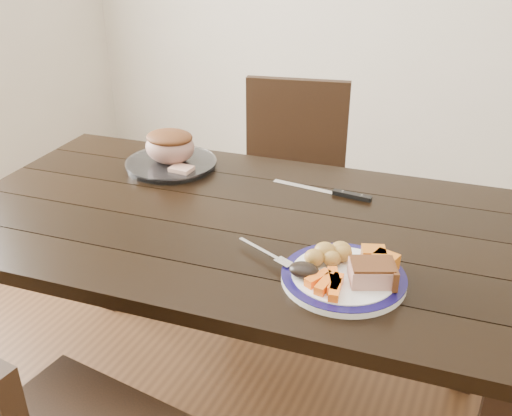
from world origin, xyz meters
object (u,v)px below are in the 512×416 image
at_px(roast_joint, 170,147).
at_px(carving_knife, 340,193).
at_px(pork_slice, 371,273).
at_px(fork, 268,254).
at_px(dinner_plate, 343,278).
at_px(chair_far, 291,184).
at_px(dining_table, 234,244).
at_px(serving_platter, 171,165).

bearing_deg(roast_joint, carving_knife, 2.57).
distance_m(pork_slice, fork, 0.26).
bearing_deg(fork, dinner_plate, 20.58).
relative_size(pork_slice, roast_joint, 0.57).
xyz_separation_m(dinner_plate, carving_knife, (-0.15, 0.44, -0.00)).
bearing_deg(carving_knife, chair_far, 128.61).
bearing_deg(chair_far, pork_slice, 107.99).
height_order(pork_slice, roast_joint, roast_joint).
bearing_deg(dinner_plate, pork_slice, -4.76).
distance_m(dinner_plate, roast_joint, 0.84).
xyz_separation_m(pork_slice, fork, (-0.26, 0.01, -0.02)).
xyz_separation_m(dining_table, pork_slice, (0.44, -0.19, 0.13)).
distance_m(dinner_plate, carving_knife, 0.46).
distance_m(chair_far, pork_slice, 1.11).
height_order(chair_far, pork_slice, chair_far).
bearing_deg(dinner_plate, chair_far, 117.87).
bearing_deg(carving_knife, fork, -92.85).
bearing_deg(pork_slice, serving_platter, 152.19).
bearing_deg(pork_slice, roast_joint, 152.19).
bearing_deg(fork, roast_joint, 164.71).
xyz_separation_m(dining_table, fork, (0.19, -0.18, 0.11)).
xyz_separation_m(serving_platter, carving_knife, (0.58, 0.03, -0.00)).
relative_size(chair_far, carving_knife, 2.90).
xyz_separation_m(dining_table, carving_knife, (0.23, 0.25, 0.10)).
relative_size(chair_far, fork, 5.43).
bearing_deg(chair_far, fork, 95.09).
bearing_deg(fork, dining_table, 158.13).
xyz_separation_m(pork_slice, carving_knife, (-0.21, 0.44, -0.04)).
xyz_separation_m(chair_far, carving_knife, (0.34, -0.48, 0.23)).
bearing_deg(roast_joint, dining_table, -33.18).
relative_size(serving_platter, pork_slice, 3.08).
xyz_separation_m(dining_table, dinner_plate, (0.38, -0.18, 0.10)).
bearing_deg(dining_table, serving_platter, 146.82).
distance_m(fork, roast_joint, 0.68).
bearing_deg(serving_platter, chair_far, 64.58).
bearing_deg(roast_joint, chair_far, 64.58).
height_order(chair_far, carving_knife, chair_far).
height_order(roast_joint, carving_knife, roast_joint).
bearing_deg(chair_far, dining_table, 85.59).
bearing_deg(serving_platter, pork_slice, -27.81).
relative_size(serving_platter, carving_knife, 0.93).
bearing_deg(serving_platter, dining_table, -33.18).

